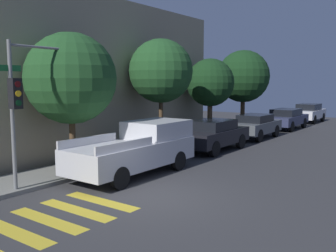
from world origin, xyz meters
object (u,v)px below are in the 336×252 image
pickup_truck (138,148)px  tree_midblock (161,71)px  traffic_light_pole (29,88)px  sedan_near_corner (214,134)px  sedan_tail_of_row (309,112)px  tree_behind_truck (243,76)px  tree_near_corner (71,79)px  sedan_far_end (286,118)px  tree_far_end (210,83)px  sedan_middle (256,125)px

pickup_truck → tree_midblock: tree_midblock is taller
traffic_light_pole → tree_midblock: (7.78, 0.84, 0.69)m
sedan_near_corner → sedan_tail_of_row: size_ratio=1.01×
sedan_tail_of_row → tree_behind_truck: bearing=166.2°
traffic_light_pole → sedan_near_corner: bearing=-7.7°
pickup_truck → sedan_near_corner: 5.72m
traffic_light_pole → tree_behind_truck: size_ratio=0.83×
tree_near_corner → tree_behind_truck: bearing=0.0°
sedan_near_corner → sedan_far_end: (10.68, 0.00, -0.03)m
sedan_near_corner → tree_midblock: tree_midblock is taller
tree_near_corner → tree_far_end: bearing=0.0°
sedan_middle → tree_behind_truck: 4.54m
sedan_middle → tree_far_end: (-1.86, 2.11, 2.55)m
traffic_light_pole → sedan_far_end: 20.20m
sedan_middle → tree_behind_truck: bearing=38.1°
pickup_truck → sedan_tail_of_row: (22.09, -0.00, -0.12)m
tree_behind_truck → tree_midblock: bearing=180.0°
tree_far_end → tree_behind_truck: size_ratio=0.86×
sedan_tail_of_row → traffic_light_pole: bearing=177.2°
sedan_far_end → tree_midblock: 12.80m
traffic_light_pole → pickup_truck: size_ratio=0.88×
sedan_middle → tree_far_end: 3.80m
pickup_truck → sedan_tail_of_row: size_ratio=1.21×
pickup_truck → sedan_far_end: bearing=-0.0°
traffic_light_pole → sedan_tail_of_row: traffic_light_pole is taller
sedan_near_corner → tree_near_corner: size_ratio=0.85×
tree_behind_truck → sedan_far_end: bearing=-36.3°
sedan_far_end → traffic_light_pole: bearing=176.4°
traffic_light_pole → tree_behind_truck: tree_behind_truck is taller
traffic_light_pole → tree_behind_truck: (17.13, 0.84, 0.55)m
sedan_tail_of_row → tree_far_end: size_ratio=0.91×
pickup_truck → sedan_near_corner: pickup_truck is taller
tree_behind_truck → pickup_truck: bearing=-171.1°
sedan_middle → tree_midblock: bearing=162.4°
pickup_truck → tree_behind_truck: bearing=8.9°
sedan_tail_of_row → pickup_truck: bearing=180.0°
sedan_near_corner → sedan_middle: size_ratio=1.05×
tree_far_end → tree_behind_truck: (4.55, 0.00, 0.43)m
sedan_tail_of_row → tree_near_corner: 23.65m
tree_midblock → sedan_middle: bearing=-17.6°
traffic_light_pole → sedan_near_corner: size_ratio=1.04×
tree_near_corner → tree_midblock: size_ratio=0.95×
tree_near_corner → tree_midblock: tree_midblock is taller
tree_behind_truck → traffic_light_pole: bearing=-177.2°
pickup_truck → tree_midblock: size_ratio=0.96×
sedan_far_end → tree_far_end: (-7.42, 2.11, 2.55)m
pickup_truck → tree_far_end: (8.98, 2.11, 2.38)m
sedan_tail_of_row → tree_behind_truck: 9.30m
sedan_middle → tree_behind_truck: tree_behind_truck is taller
sedan_far_end → tree_near_corner: size_ratio=0.89×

